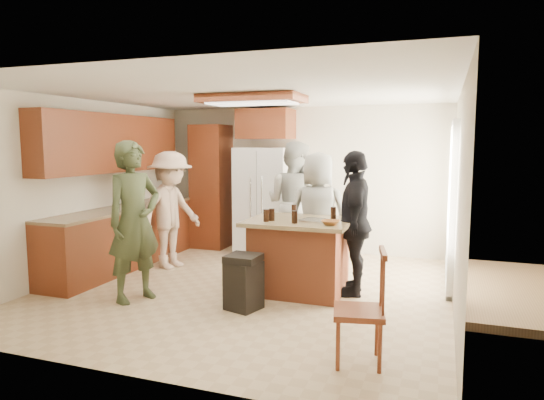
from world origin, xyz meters
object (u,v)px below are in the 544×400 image
(person_counter, at_px, (171,210))
(person_behind_left, at_px, (294,203))
(refrigerator, at_px, (264,200))
(trash_bin, at_px, (244,282))
(kitchen_island, at_px, (299,255))
(spindle_chair, at_px, (361,312))
(person_side_right, at_px, (354,223))
(person_behind_right, at_px, (318,216))
(person_front_left, at_px, (134,221))

(person_counter, bearing_deg, person_behind_left, -47.64)
(refrigerator, distance_m, trash_bin, 3.00)
(kitchen_island, height_order, spindle_chair, spindle_chair)
(person_counter, height_order, kitchen_island, person_counter)
(person_behind_left, height_order, person_side_right, person_behind_left)
(trash_bin, bearing_deg, refrigerator, 105.76)
(kitchen_island, bearing_deg, person_side_right, 15.58)
(person_behind_right, relative_size, kitchen_island, 1.38)
(person_front_left, height_order, refrigerator, person_front_left)
(person_front_left, distance_m, refrigerator, 3.01)
(refrigerator, bearing_deg, person_side_right, -44.40)
(person_front_left, bearing_deg, kitchen_island, -39.59)
(kitchen_island, distance_m, trash_bin, 0.93)
(refrigerator, height_order, kitchen_island, refrigerator)
(person_behind_right, height_order, trash_bin, person_behind_right)
(trash_bin, bearing_deg, spindle_chair, -32.14)
(person_behind_left, height_order, person_behind_right, person_behind_left)
(person_side_right, relative_size, person_counter, 1.02)
(person_side_right, bearing_deg, refrigerator, -142.30)
(person_behind_right, bearing_deg, trash_bin, 68.56)
(kitchen_island, xyz_separation_m, spindle_chair, (1.06, -1.74, -0.02))
(person_behind_right, xyz_separation_m, person_counter, (-2.24, -0.12, -0.00))
(person_behind_left, distance_m, person_side_right, 1.72)
(person_behind_right, xyz_separation_m, kitchen_island, (-0.07, -0.65, -0.41))
(trash_bin, relative_size, spindle_chair, 0.63)
(person_side_right, bearing_deg, person_counter, -104.94)
(person_front_left, relative_size, person_behind_left, 1.00)
(spindle_chair, bearing_deg, refrigerator, 121.18)
(refrigerator, relative_size, spindle_chair, 1.81)
(person_behind_right, bearing_deg, person_front_left, 37.94)
(person_behind_left, xyz_separation_m, refrigerator, (-0.70, 0.57, -0.05))
(person_behind_right, bearing_deg, person_behind_left, -56.52)
(person_side_right, xyz_separation_m, person_counter, (-2.82, 0.35, -0.02))
(person_behind_right, distance_m, person_counter, 2.24)
(person_behind_left, bearing_deg, person_counter, 40.32)
(person_front_left, xyz_separation_m, spindle_chair, (2.82, -0.80, -0.50))
(person_side_right, distance_m, spindle_chair, 2.01)
(kitchen_island, distance_m, spindle_chair, 2.04)
(person_front_left, xyz_separation_m, person_behind_right, (1.84, 1.59, -0.07))
(person_counter, height_order, refrigerator, refrigerator)
(spindle_chair, bearing_deg, person_front_left, 164.17)
(person_counter, height_order, spindle_chair, person_counter)
(kitchen_island, bearing_deg, person_behind_left, 109.61)
(person_behind_right, xyz_separation_m, person_side_right, (0.58, -0.46, 0.01))
(person_behind_left, distance_m, kitchen_island, 1.61)
(person_behind_left, relative_size, kitchen_island, 1.49)
(person_counter, xyz_separation_m, refrigerator, (0.95, 1.48, 0.02))
(trash_bin, distance_m, spindle_chair, 1.75)
(kitchen_island, relative_size, trash_bin, 2.03)
(person_behind_right, xyz_separation_m, spindle_chair, (0.98, -2.39, -0.43))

